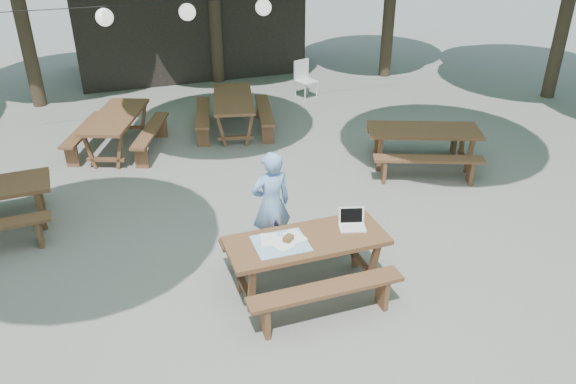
# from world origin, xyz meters

# --- Properties ---
(ground) EXTENTS (80.00, 80.00, 0.00)m
(ground) POSITION_xyz_m (0.00, 0.00, 0.00)
(ground) COLOR slate
(ground) RESTS_ON ground
(pavilion) EXTENTS (6.00, 3.00, 2.80)m
(pavilion) POSITION_xyz_m (0.50, 10.50, 1.40)
(pavilion) COLOR black
(pavilion) RESTS_ON ground
(main_picnic_table) EXTENTS (2.00, 1.58, 0.75)m
(main_picnic_table) POSITION_xyz_m (0.01, -0.22, 0.39)
(main_picnic_table) COLOR #50341C
(main_picnic_table) RESTS_ON ground
(picnic_table_ne) EXTENTS (2.35, 2.17, 0.75)m
(picnic_table_ne) POSITION_xyz_m (3.32, 2.48, 0.39)
(picnic_table_ne) COLOR #50341C
(picnic_table_ne) RESTS_ON ground
(picnic_table_far_w) EXTENTS (2.17, 2.35, 0.75)m
(picnic_table_far_w) POSITION_xyz_m (-1.90, 5.06, 0.39)
(picnic_table_far_w) COLOR #50341C
(picnic_table_far_w) RESTS_ON ground
(picnic_table_far_e) EXTENTS (1.95, 2.20, 0.75)m
(picnic_table_far_e) POSITION_xyz_m (0.50, 5.33, 0.39)
(picnic_table_far_e) COLOR #50341C
(picnic_table_far_e) RESTS_ON ground
(woman) EXTENTS (0.59, 0.41, 1.54)m
(woman) POSITION_xyz_m (-0.15, 0.71, 0.77)
(woman) COLOR #7EA7E6
(woman) RESTS_ON ground
(plastic_chair) EXTENTS (0.56, 0.56, 0.90)m
(plastic_chair) POSITION_xyz_m (2.75, 6.97, 0.26)
(plastic_chair) COLOR silver
(plastic_chair) RESTS_ON ground
(laptop) EXTENTS (0.39, 0.34, 0.24)m
(laptop) POSITION_xyz_m (0.66, -0.14, 0.81)
(laptop) COLOR white
(laptop) RESTS_ON main_picnic_table
(tabletop_clutter) EXTENTS (0.67, 0.56, 0.08)m
(tabletop_clutter) POSITION_xyz_m (-0.31, -0.21, 0.76)
(tabletop_clutter) COLOR #3887BF
(tabletop_clutter) RESTS_ON main_picnic_table
(paper_lanterns) EXTENTS (9.00, 0.34, 0.38)m
(paper_lanterns) POSITION_xyz_m (-0.19, 6.00, 2.40)
(paper_lanterns) COLOR black
(paper_lanterns) RESTS_ON ground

